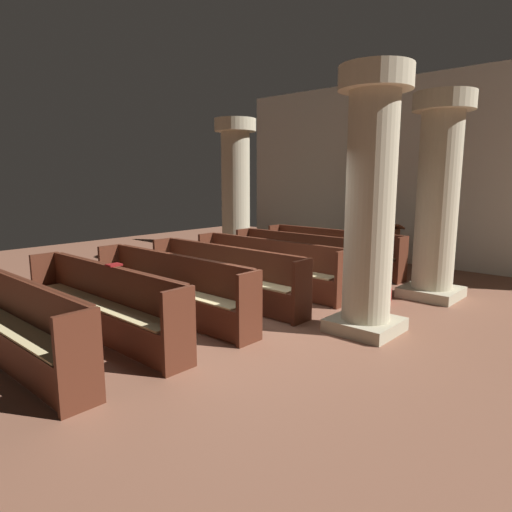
{
  "coord_description": "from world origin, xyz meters",
  "views": [
    {
      "loc": [
        4.59,
        -4.69,
        2.13
      ],
      "look_at": [
        -0.64,
        1.12,
        0.75
      ],
      "focal_mm": 31.39,
      "sensor_mm": 36.0,
      "label": 1
    }
  ],
  "objects": [
    {
      "name": "ground_plane",
      "position": [
        0.0,
        0.0,
        0.0
      ],
      "size": [
        19.2,
        19.2,
        0.0
      ],
      "primitive_type": "plane",
      "color": "brown"
    },
    {
      "name": "back_wall",
      "position": [
        0.0,
        6.08,
        2.25
      ],
      "size": [
        10.0,
        0.16,
        4.5
      ],
      "primitive_type": "cube",
      "color": "silver",
      "rests_on": "ground"
    },
    {
      "name": "pew_row_0",
      "position": [
        -0.84,
        3.93,
        0.5
      ],
      "size": [
        3.41,
        0.47,
        0.95
      ],
      "color": "#562819",
      "rests_on": "ground"
    },
    {
      "name": "pew_row_1",
      "position": [
        -0.84,
        2.79,
        0.5
      ],
      "size": [
        3.41,
        0.46,
        0.95
      ],
      "color": "#562819",
      "rests_on": "ground"
    },
    {
      "name": "pew_row_2",
      "position": [
        -0.84,
        1.66,
        0.5
      ],
      "size": [
        3.41,
        0.47,
        0.95
      ],
      "color": "#562819",
      "rests_on": "ground"
    },
    {
      "name": "pew_row_3",
      "position": [
        -0.84,
        0.52,
        0.5
      ],
      "size": [
        3.41,
        0.46,
        0.95
      ],
      "color": "#562819",
      "rests_on": "ground"
    },
    {
      "name": "pew_row_4",
      "position": [
        -0.84,
        -0.62,
        0.5
      ],
      "size": [
        3.41,
        0.46,
        0.95
      ],
      "color": "#562819",
      "rests_on": "ground"
    },
    {
      "name": "pew_row_5",
      "position": [
        -0.84,
        -1.75,
        0.5
      ],
      "size": [
        3.41,
        0.47,
        0.95
      ],
      "color": "#562819",
      "rests_on": "ground"
    },
    {
      "name": "pew_row_6",
      "position": [
        -0.84,
        -2.89,
        0.5
      ],
      "size": [
        3.41,
        0.46,
        0.95
      ],
      "color": "#562819",
      "rests_on": "ground"
    },
    {
      "name": "pillar_aisle_side",
      "position": [
        1.71,
        3.23,
        1.84
      ],
      "size": [
        1.02,
        1.02,
        3.53
      ],
      "color": "tan",
      "rests_on": "ground"
    },
    {
      "name": "pillar_far_side",
      "position": [
        -3.33,
        3.35,
        1.84
      ],
      "size": [
        1.02,
        1.02,
        3.53
      ],
      "color": "tan",
      "rests_on": "ground"
    },
    {
      "name": "pillar_aisle_rear",
      "position": [
        1.71,
        0.8,
        1.84
      ],
      "size": [
        0.96,
        0.96,
        3.53
      ],
      "color": "tan",
      "rests_on": "ground"
    },
    {
      "name": "lectern",
      "position": [
        0.03,
        5.1,
        0.45
      ],
      "size": [
        0.48,
        0.45,
        1.08
      ],
      "color": "brown",
      "rests_on": "ground"
    },
    {
      "name": "hymn_book",
      "position": [
        -0.8,
        -1.57,
        0.96
      ],
      "size": [
        0.15,
        0.19,
        0.03
      ],
      "primitive_type": "cube",
      "color": "maroon",
      "rests_on": "pew_row_5"
    },
    {
      "name": "kneeler_box_red",
      "position": [
        1.11,
        2.34,
        0.12
      ],
      "size": [
        0.38,
        0.31,
        0.24
      ],
      "primitive_type": "cube",
      "color": "maroon",
      "rests_on": "ground"
    }
  ]
}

